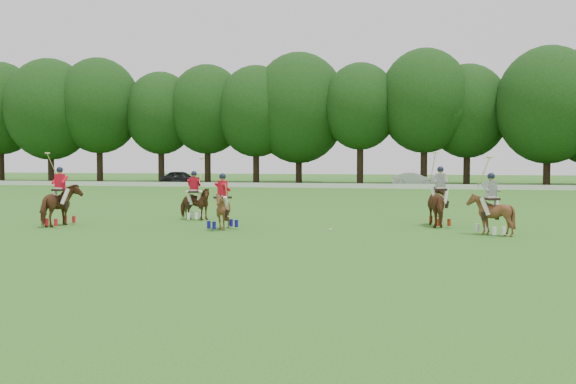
% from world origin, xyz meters
% --- Properties ---
extents(ground, '(180.00, 180.00, 0.00)m').
position_xyz_m(ground, '(0.00, 0.00, 0.00)').
color(ground, '#2A651C').
rests_on(ground, ground).
extents(tree_line, '(117.98, 14.32, 14.75)m').
position_xyz_m(tree_line, '(0.26, 48.05, 8.23)').
color(tree_line, black).
rests_on(tree_line, ground).
extents(boundary_rail, '(120.00, 0.10, 0.44)m').
position_xyz_m(boundary_rail, '(0.00, 38.00, 0.22)').
color(boundary_rail, white).
rests_on(boundary_rail, ground).
extents(car_left, '(4.51, 2.53, 1.45)m').
position_xyz_m(car_left, '(-18.17, 42.50, 0.73)').
color(car_left, black).
rests_on(car_left, ground).
extents(car_mid, '(4.27, 1.66, 1.39)m').
position_xyz_m(car_mid, '(5.71, 42.50, 0.69)').
color(car_mid, '#AAAAB0').
rests_on(car_mid, ground).
extents(polo_red_a, '(1.25, 2.03, 2.92)m').
position_xyz_m(polo_red_a, '(-7.74, 2.74, 0.87)').
color(polo_red_a, '#512915').
rests_on(polo_red_a, ground).
extents(polo_red_b, '(1.65, 1.49, 2.72)m').
position_xyz_m(polo_red_b, '(-3.36, 6.27, 0.76)').
color(polo_red_b, '#512915').
rests_on(polo_red_b, ground).
extents(polo_red_c, '(1.70, 1.73, 2.16)m').
position_xyz_m(polo_red_c, '(-0.93, 2.80, 0.76)').
color(polo_red_c, '#512915').
rests_on(polo_red_c, ground).
extents(polo_stripe_a, '(1.36, 2.18, 2.94)m').
position_xyz_m(polo_stripe_a, '(7.21, 5.80, 0.88)').
color(polo_stripe_a, '#512915').
rests_on(polo_stripe_a, ground).
extents(polo_stripe_b, '(1.68, 1.75, 2.76)m').
position_xyz_m(polo_stripe_b, '(8.89, 3.09, 0.79)').
color(polo_stripe_b, '#512915').
rests_on(polo_stripe_b, ground).
extents(polo_ball, '(0.09, 0.09, 0.09)m').
position_xyz_m(polo_ball, '(3.14, 3.32, 0.04)').
color(polo_ball, white).
rests_on(polo_ball, ground).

